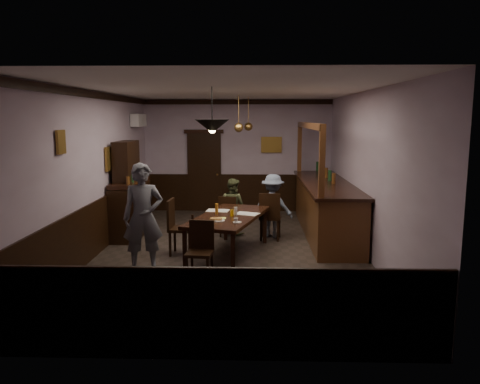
{
  "coord_description": "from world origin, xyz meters",
  "views": [
    {
      "loc": [
        0.44,
        -8.55,
        2.51
      ],
      "look_at": [
        0.18,
        -0.0,
        1.15
      ],
      "focal_mm": 35.0,
      "sensor_mm": 36.0,
      "label": 1
    }
  ],
  "objects_px": {
    "person_standing": "(143,218)",
    "pendant_brass_far": "(248,127)",
    "sideboard": "(129,198)",
    "bar_counter": "(325,206)",
    "person_seated_right": "(273,206)",
    "dining_table": "(229,219)",
    "soda_can": "(232,213)",
    "pendant_iron": "(212,126)",
    "chair_far_left": "(229,215)",
    "pendant_brass_mid": "(239,128)",
    "chair_near": "(201,247)",
    "coffee_cup": "(236,220)",
    "person_seated_left": "(232,206)",
    "chair_far_right": "(270,214)",
    "chair_side": "(177,224)"
  },
  "relations": [
    {
      "from": "person_seated_right",
      "to": "coffee_cup",
      "type": "distance_m",
      "value": 2.11
    },
    {
      "from": "person_seated_left",
      "to": "pendant_iron",
      "type": "height_order",
      "value": "pendant_iron"
    },
    {
      "from": "sideboard",
      "to": "pendant_brass_far",
      "type": "height_order",
      "value": "pendant_brass_far"
    },
    {
      "from": "chair_far_left",
      "to": "bar_counter",
      "type": "xyz_separation_m",
      "value": [
        2.09,
        0.31,
        0.13
      ]
    },
    {
      "from": "dining_table",
      "to": "person_seated_right",
      "type": "distance_m",
      "value": 1.61
    },
    {
      "from": "chair_far_left",
      "to": "person_seated_left",
      "type": "bearing_deg",
      "value": -92.64
    },
    {
      "from": "person_seated_right",
      "to": "soda_can",
      "type": "bearing_deg",
      "value": 85.28
    },
    {
      "from": "chair_far_right",
      "to": "soda_can",
      "type": "xyz_separation_m",
      "value": [
        -0.73,
        -1.17,
        0.26
      ]
    },
    {
      "from": "soda_can",
      "to": "pendant_brass_far",
      "type": "relative_size",
      "value": 0.15
    },
    {
      "from": "soda_can",
      "to": "sideboard",
      "type": "bearing_deg",
      "value": 147.07
    },
    {
      "from": "person_standing",
      "to": "soda_can",
      "type": "relative_size",
      "value": 14.93
    },
    {
      "from": "person_seated_right",
      "to": "sideboard",
      "type": "relative_size",
      "value": 0.66
    },
    {
      "from": "bar_counter",
      "to": "pendant_brass_far",
      "type": "relative_size",
      "value": 5.3
    },
    {
      "from": "person_seated_right",
      "to": "pendant_iron",
      "type": "distance_m",
      "value": 2.94
    },
    {
      "from": "dining_table",
      "to": "chair_far_left",
      "type": "height_order",
      "value": "chair_far_left"
    },
    {
      "from": "dining_table",
      "to": "pendant_brass_far",
      "type": "distance_m",
      "value": 3.43
    },
    {
      "from": "person_standing",
      "to": "pendant_brass_far",
      "type": "xyz_separation_m",
      "value": [
        1.67,
        3.93,
        1.4
      ]
    },
    {
      "from": "dining_table",
      "to": "chair_far_right",
      "type": "relative_size",
      "value": 2.4
    },
    {
      "from": "soda_can",
      "to": "dining_table",
      "type": "bearing_deg",
      "value": 128.82
    },
    {
      "from": "person_standing",
      "to": "person_seated_right",
      "type": "height_order",
      "value": "person_standing"
    },
    {
      "from": "chair_far_left",
      "to": "coffee_cup",
      "type": "distance_m",
      "value": 2.01
    },
    {
      "from": "chair_far_right",
      "to": "chair_side",
      "type": "bearing_deg",
      "value": 38.72
    },
    {
      "from": "sideboard",
      "to": "bar_counter",
      "type": "relative_size",
      "value": 0.47
    },
    {
      "from": "person_standing",
      "to": "pendant_brass_mid",
      "type": "bearing_deg",
      "value": 49.82
    },
    {
      "from": "person_seated_right",
      "to": "pendant_brass_far",
      "type": "bearing_deg",
      "value": -47.75
    },
    {
      "from": "dining_table",
      "to": "bar_counter",
      "type": "bearing_deg",
      "value": 39.55
    },
    {
      "from": "chair_far_right",
      "to": "person_standing",
      "type": "bearing_deg",
      "value": 50.93
    },
    {
      "from": "person_standing",
      "to": "person_seated_right",
      "type": "bearing_deg",
      "value": 32.96
    },
    {
      "from": "person_standing",
      "to": "bar_counter",
      "type": "relative_size",
      "value": 0.42
    },
    {
      "from": "chair_far_right",
      "to": "person_standing",
      "type": "distance_m",
      "value": 2.96
    },
    {
      "from": "chair_far_left",
      "to": "soda_can",
      "type": "relative_size",
      "value": 7.34
    },
    {
      "from": "person_seated_right",
      "to": "pendant_brass_far",
      "type": "distance_m",
      "value": 2.38
    },
    {
      "from": "soda_can",
      "to": "pendant_brass_mid",
      "type": "bearing_deg",
      "value": 88.4
    },
    {
      "from": "soda_can",
      "to": "pendant_brass_mid",
      "type": "xyz_separation_m",
      "value": [
        0.06,
        2.02,
        1.49
      ]
    },
    {
      "from": "bar_counter",
      "to": "chair_side",
      "type": "bearing_deg",
      "value": -151.47
    },
    {
      "from": "person_seated_right",
      "to": "dining_table",
      "type": "bearing_deg",
      "value": 82.0
    },
    {
      "from": "bar_counter",
      "to": "pendant_iron",
      "type": "xyz_separation_m",
      "value": [
        -2.23,
        -2.43,
        1.76
      ]
    },
    {
      "from": "pendant_brass_mid",
      "to": "chair_side",
      "type": "bearing_deg",
      "value": -119.57
    },
    {
      "from": "chair_far_left",
      "to": "coffee_cup",
      "type": "height_order",
      "value": "chair_far_left"
    },
    {
      "from": "person_seated_left",
      "to": "coffee_cup",
      "type": "distance_m",
      "value": 2.24
    },
    {
      "from": "person_seated_left",
      "to": "bar_counter",
      "type": "bearing_deg",
      "value": -145.06
    },
    {
      "from": "soda_can",
      "to": "pendant_iron",
      "type": "height_order",
      "value": "pendant_iron"
    },
    {
      "from": "pendant_iron",
      "to": "pendant_brass_far",
      "type": "height_order",
      "value": "same"
    },
    {
      "from": "dining_table",
      "to": "bar_counter",
      "type": "distance_m",
      "value": 2.61
    },
    {
      "from": "chair_near",
      "to": "coffee_cup",
      "type": "relative_size",
      "value": 11.46
    },
    {
      "from": "dining_table",
      "to": "chair_side",
      "type": "bearing_deg",
      "value": 177.17
    },
    {
      "from": "chair_far_left",
      "to": "chair_side",
      "type": "height_order",
      "value": "chair_side"
    },
    {
      "from": "person_seated_left",
      "to": "soda_can",
      "type": "relative_size",
      "value": 10.18
    },
    {
      "from": "person_seated_right",
      "to": "chair_near",
      "type": "bearing_deg",
      "value": 89.05
    },
    {
      "from": "chair_far_right",
      "to": "pendant_brass_far",
      "type": "height_order",
      "value": "pendant_brass_far"
    }
  ]
}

